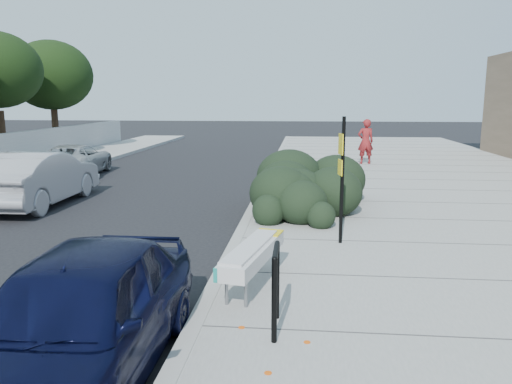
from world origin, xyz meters
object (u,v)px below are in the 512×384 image
sign_post (342,172)px  sedan_navy (77,318)px  bike_rack (276,281)px  suv_silver (75,160)px  bench (253,254)px  wagon_silver (39,178)px  pedestrian (366,141)px

sign_post → sedan_navy: size_ratio=0.58×
bike_rack → suv_silver: 15.26m
bench → wagon_silver: (-6.60, 5.94, 0.11)m
bike_rack → sign_post: sign_post is taller
bike_rack → suv_silver: (-8.52, 12.66, -0.16)m
bench → bike_rack: 1.49m
sign_post → sedan_navy: bearing=-132.3°
bike_rack → pedestrian: 16.51m
sign_post → bench: bearing=-132.0°
bench → sign_post: bearing=70.8°
bike_rack → wagon_silver: bearing=133.1°
suv_silver → sedan_navy: bearing=108.0°
bench → sign_post: sign_post is taller
bike_rack → suv_silver: suv_silver is taller
bike_rack → sedan_navy: bearing=-150.9°
wagon_silver → pedestrian: pedestrian is taller
sign_post → suv_silver: bearing=126.0°
bench → sedan_navy: 2.97m
suv_silver → pedestrian: pedestrian is taller
suv_silver → bike_rack: bearing=116.5°
sedan_navy → bench: bearing=58.6°
bench → wagon_silver: wagon_silver is taller
bench → sign_post: 2.96m
sedan_navy → wagon_silver: (-5.05, 8.48, 0.04)m
suv_silver → bench: bearing=118.4°
bench → bike_rack: bike_rack is taller
sedan_navy → sign_post: bearing=58.8°
wagon_silver → pedestrian: size_ratio=2.38×
sign_post → pedestrian: size_ratio=1.27×
sedan_navy → suv_silver: 15.26m
bike_rack → sign_post: (1.02, 3.84, 0.77)m
bike_rack → suv_silver: bearing=123.4°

